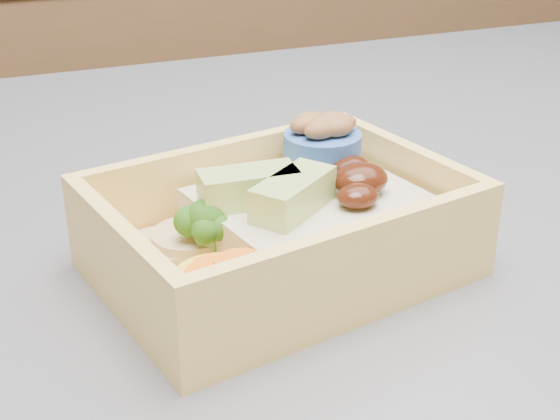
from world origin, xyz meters
name	(u,v)px	position (x,y,z in m)	size (l,w,h in m)	color
bento_box	(287,226)	(-0.04, -0.16, 0.95)	(0.23, 0.18, 0.08)	#FFCF69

